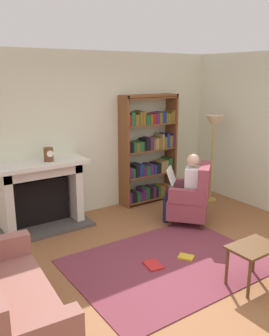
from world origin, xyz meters
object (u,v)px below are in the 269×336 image
object	(u,v)px
fireplace	(41,192)
bookshelf	(149,151)
mantel_clock	(49,154)
side_table	(253,252)
armchair_reading	(192,198)
floor_lamp	(214,129)
sofa_floral	(7,305)
seated_reader	(185,185)

from	to	relation	value
fireplace	bookshelf	xyz separation A→B (m)	(2.08, 0.03, 0.39)
mantel_clock	side_table	size ratio (longest dim) A/B	0.37
armchair_reading	floor_lamp	world-z (taller)	floor_lamp
mantel_clock	side_table	world-z (taller)	mantel_clock
bookshelf	floor_lamp	bearing A→B (deg)	-33.21
armchair_reading	floor_lamp	xyz separation A→B (m)	(1.02, 0.59, 0.94)
fireplace	side_table	xyz separation A→B (m)	(1.38, -2.88, -0.16)
sofa_floral	floor_lamp	bearing A→B (deg)	-65.25
bookshelf	mantel_clock	bearing A→B (deg)	-176.06
fireplace	sofa_floral	size ratio (longest dim) A/B	0.80
sofa_floral	floor_lamp	size ratio (longest dim) A/B	1.08
bookshelf	side_table	size ratio (longest dim) A/B	3.54
fireplace	mantel_clock	world-z (taller)	mantel_clock
mantel_clock	armchair_reading	bearing A→B (deg)	-29.65
mantel_clock	bookshelf	distance (m)	1.98
fireplace	bookshelf	size ratio (longest dim) A/B	0.71
bookshelf	seated_reader	distance (m)	1.20
fireplace	seated_reader	size ratio (longest dim) A/B	1.23
bookshelf	floor_lamp	xyz separation A→B (m)	(0.98, -0.64, 0.40)
seated_reader	sofa_floral	xyz separation A→B (m)	(-3.10, -1.08, -0.30)
armchair_reading	sofa_floral	distance (m)	3.33
armchair_reading	floor_lamp	bearing A→B (deg)	168.68
floor_lamp	mantel_clock	bearing A→B (deg)	170.24
fireplace	mantel_clock	bearing A→B (deg)	-40.71
mantel_clock	seated_reader	distance (m)	2.17
bookshelf	side_table	xyz separation A→B (m)	(-0.70, -2.92, -0.56)
fireplace	seated_reader	xyz separation A→B (m)	(1.96, -1.11, 0.05)
seated_reader	floor_lamp	world-z (taller)	floor_lamp
mantel_clock	floor_lamp	world-z (taller)	floor_lamp
bookshelf	side_table	distance (m)	3.05
fireplace	sofa_floral	distance (m)	2.47
side_table	bookshelf	bearing A→B (deg)	76.55
mantel_clock	fireplace	bearing A→B (deg)	139.29
fireplace	armchair_reading	world-z (taller)	fireplace
fireplace	armchair_reading	xyz separation A→B (m)	(2.04, -1.19, -0.14)
armchair_reading	side_table	size ratio (longest dim) A/B	1.73
bookshelf	armchair_reading	size ratio (longest dim) A/B	2.04
sofa_floral	floor_lamp	world-z (taller)	floor_lamp
side_table	fireplace	bearing A→B (deg)	115.57
bookshelf	side_table	bearing A→B (deg)	-103.45
side_table	floor_lamp	size ratio (longest dim) A/B	0.35
bookshelf	floor_lamp	distance (m)	1.24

